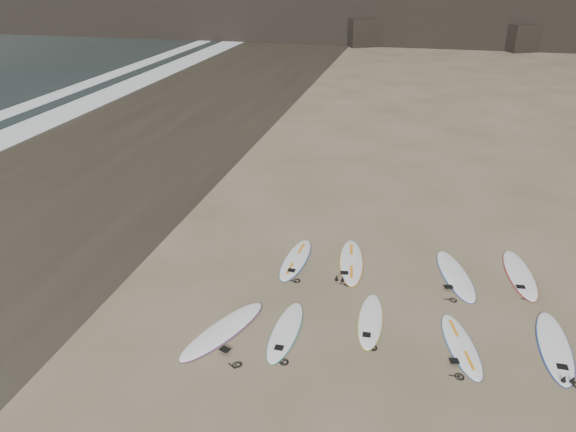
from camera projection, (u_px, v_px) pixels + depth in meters
name	position (u px, v px, depth m)	size (l,w,h in m)	color
ground	(395.00, 332.00, 12.63)	(240.00, 240.00, 0.00)	#897559
wet_sand	(105.00, 152.00, 24.18)	(12.00, 200.00, 0.01)	#383026
surfboard_0	(223.00, 330.00, 12.60)	(0.64, 2.68, 0.10)	white
surfboard_1	(286.00, 331.00, 12.58)	(0.56, 2.34, 0.08)	white
surfboard_2	(370.00, 320.00, 12.96)	(0.54, 2.23, 0.08)	white
surfboard_3	(461.00, 345.00, 12.13)	(0.55, 2.31, 0.08)	white
surfboard_4	(555.00, 346.00, 12.08)	(0.63, 2.64, 0.10)	white
surfboard_5	(296.00, 259.00, 15.56)	(0.59, 2.44, 0.09)	white
surfboard_6	(351.00, 261.00, 15.44)	(0.62, 2.57, 0.09)	white
surfboard_7	(455.00, 275.00, 14.78)	(0.64, 2.66, 0.10)	white
surfboard_8	(520.00, 274.00, 14.83)	(0.63, 2.63, 0.09)	white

